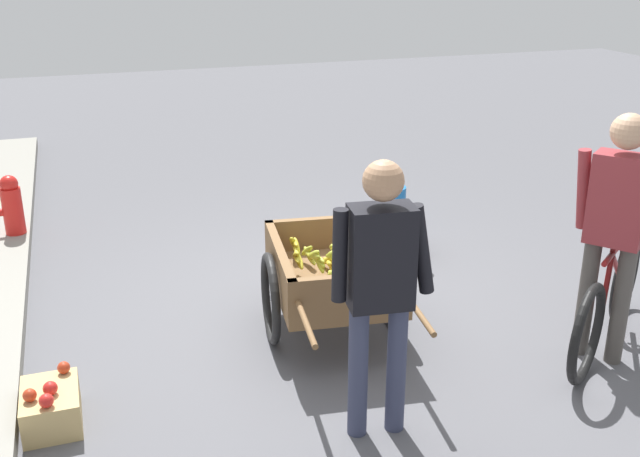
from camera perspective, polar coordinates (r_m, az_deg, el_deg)
name	(u,v)px	position (r m, az deg, el deg)	size (l,w,h in m)	color
ground_plane	(312,318)	(5.56, -0.62, -6.90)	(24.00, 24.00, 0.00)	#56565B
fruit_cart	(333,278)	(5.15, 0.98, -3.80)	(1.73, 1.01, 0.72)	brown
vendor_person	(380,278)	(3.93, 4.65, -3.80)	(0.24, 0.57, 1.60)	#333851
bicycle	(608,301)	(5.39, 21.23, -5.19)	(1.06, 1.35, 0.85)	black
cyclist_person	(616,217)	(5.01, 21.77, 0.81)	(0.43, 0.39, 1.66)	#4C4742
dog	(414,227)	(6.58, 7.20, 0.09)	(0.65, 0.30, 0.40)	#4C3823
fire_hydrant	(13,211)	(7.30, -22.51, 1.26)	(0.25, 0.25, 0.67)	red
plastic_bucket	(392,200)	(7.65, 5.57, 2.17)	(0.27, 0.27, 0.29)	#1966B2
apple_crate	(51,406)	(4.65, -19.93, -12.70)	(0.44, 0.32, 0.30)	tan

